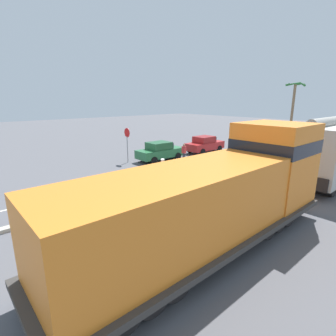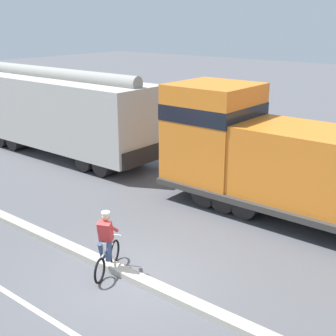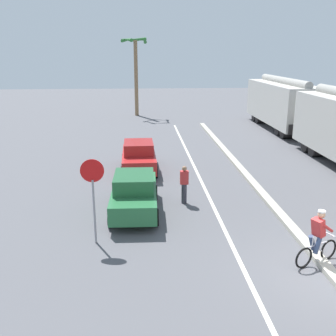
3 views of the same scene
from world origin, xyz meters
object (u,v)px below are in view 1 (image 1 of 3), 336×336
Objects in this scene: parked_car_green at (160,151)px; stop_sign at (127,138)px; parked_car_red at (205,144)px; palm_tree_near at (294,97)px; cyclist at (162,173)px; locomotive at (222,196)px; pedestrian_by_cars at (184,153)px.

parked_car_green is 1.47× the size of stop_sign.
parked_car_red is 19.79m from palm_tree_near.
stop_sign is at bearing -117.16° from parked_car_green.
palm_tree_near is (-0.24, 19.24, 4.59)m from parked_car_red.
palm_tree_near is at bearing 90.17° from parked_car_green.
parked_car_green is 2.47× the size of cyclist.
cyclist is at bearing -62.11° from parked_car_red.
stop_sign is at bearing 161.42° from locomotive.
locomotive is at bearing -30.19° from parked_car_green.
parked_car_green is 3.03m from stop_sign.
palm_tree_near is at bearing 100.69° from cyclist.
pedestrian_by_cars is at bearing 45.07° from stop_sign.
parked_car_red is at bearing 111.56° from pedestrian_by_cars.
stop_sign is at bearing 164.49° from cyclist.
pedestrian_by_cars is (-9.75, 7.72, -0.95)m from locomotive.
locomotive reaches higher than parked_car_red.
locomotive reaches higher than pedestrian_by_cars.
palm_tree_near is at bearing 90.71° from parked_car_red.
locomotive reaches higher than stop_sign.
pedestrian_by_cars is at bearing 22.67° from parked_car_green.
parked_car_red is 2.61× the size of pedestrian_by_cars.
cyclist is 30.09m from palm_tree_near.
stop_sign reaches higher than parked_car_green.
locomotive is at bearing -21.71° from cyclist.
palm_tree_near is 4.69× the size of pedestrian_by_cars.
locomotive is 13.69m from parked_car_green.
cyclist reaches higher than pedestrian_by_cars.
stop_sign reaches higher than pedestrian_by_cars.
parked_car_red is 11.28m from cyclist.
palm_tree_near reaches higher than cyclist.
palm_tree_near is (-0.07, 24.88, 4.59)m from parked_car_green.
cyclist is at bearing -38.53° from parked_car_green.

